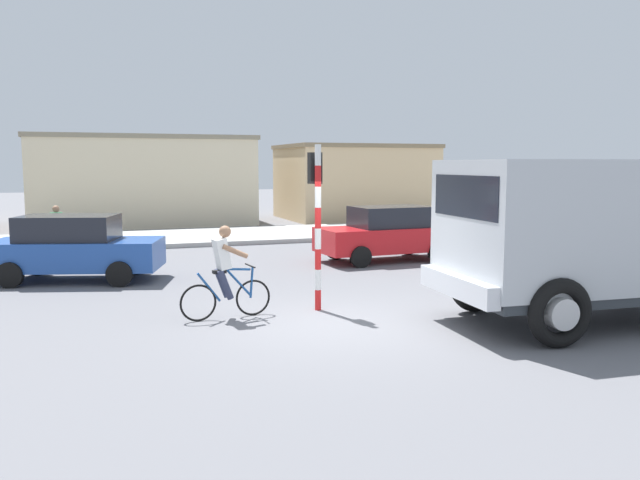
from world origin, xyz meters
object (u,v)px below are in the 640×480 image
Objects in this scene: cyclist at (225,272)px; pedestrian_near_kerb at (57,232)px; car_white_mid at (387,233)px; truck_foreground at (594,230)px; traffic_light_pole at (317,204)px; car_red_near at (74,248)px.

cyclist is 1.06× the size of pedestrian_near_kerb.
cyclist reaches higher than car_white_mid.
cyclist is at bearing 158.26° from truck_foreground.
pedestrian_near_kerb is (-5.09, 8.69, -1.22)m from traffic_light_pole.
traffic_light_pole is (-4.31, 2.62, 0.40)m from truck_foreground.
truck_foreground is 1.74× the size of traffic_light_pole.
cyclist is at bearing -174.79° from traffic_light_pole.
car_red_near is 3.86m from pedestrian_near_kerb.
truck_foreground is at bearing -88.11° from car_white_mid.
car_white_mid is (5.88, 5.46, -0.05)m from cyclist.
traffic_light_pole is (1.83, 0.17, 1.20)m from cyclist.
pedestrian_near_kerb is (-3.25, 8.86, -0.02)m from cyclist.
car_red_near is at bearing -81.68° from pedestrian_near_kerb.
truck_foreground reaches higher than cyclist.
car_red_near is at bearing 118.14° from cyclist.
car_white_mid is (-0.26, 7.91, -0.85)m from truck_foreground.
traffic_light_pole is at bearing -59.65° from pedestrian_near_kerb.
truck_foreground is 11.61m from car_red_near.
car_red_near is 1.06× the size of car_white_mid.
car_red_near is 8.59m from car_white_mid.
car_white_mid is 9.74m from pedestrian_near_kerb.
car_white_mid is at bearing 91.89° from truck_foreground.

